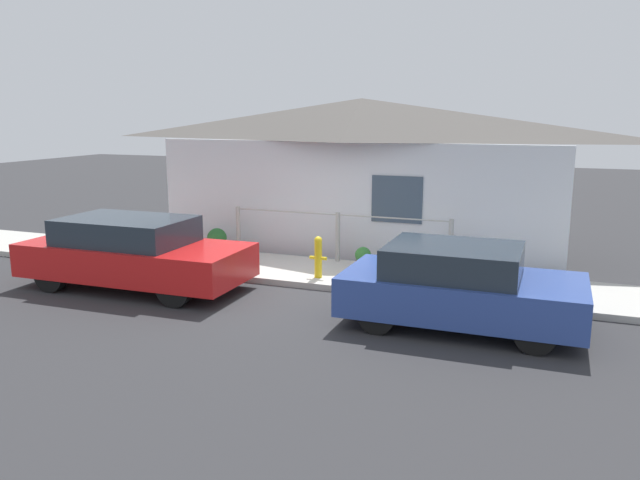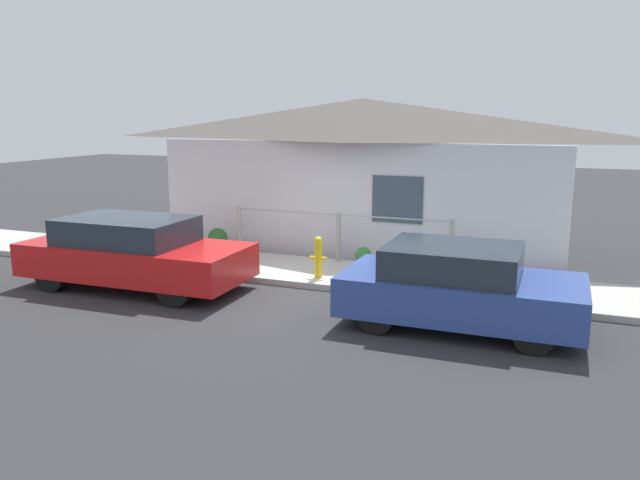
{
  "view_description": "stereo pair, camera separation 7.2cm",
  "coord_description": "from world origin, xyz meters",
  "px_view_note": "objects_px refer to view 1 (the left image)",
  "views": [
    {
      "loc": [
        4.32,
        -10.48,
        3.27
      ],
      "look_at": [
        0.2,
        0.3,
        0.9
      ],
      "focal_mm": 35.0,
      "sensor_mm": 36.0,
      "label": 1
    },
    {
      "loc": [
        4.39,
        -10.46,
        3.27
      ],
      "look_at": [
        0.2,
        0.3,
        0.9
      ],
      "focal_mm": 35.0,
      "sensor_mm": 36.0,
      "label": 2
    }
  ],
  "objects_px": {
    "car_right": "(460,286)",
    "fire_hydrant": "(318,256)",
    "potted_plant_by_fence": "(217,239)",
    "potted_plant_near_hydrant": "(363,258)",
    "car_left": "(133,253)"
  },
  "relations": [
    {
      "from": "car_right",
      "to": "fire_hydrant",
      "type": "bearing_deg",
      "value": 152.63
    },
    {
      "from": "potted_plant_by_fence",
      "to": "potted_plant_near_hydrant",
      "type": "bearing_deg",
      "value": -4.73
    },
    {
      "from": "car_right",
      "to": "potted_plant_near_hydrant",
      "type": "distance_m",
      "value": 3.37
    },
    {
      "from": "car_left",
      "to": "fire_hydrant",
      "type": "xyz_separation_m",
      "value": [
        3.15,
        1.52,
        -0.14
      ]
    },
    {
      "from": "fire_hydrant",
      "to": "potted_plant_by_fence",
      "type": "bearing_deg",
      "value": 157.55
    },
    {
      "from": "car_left",
      "to": "car_right",
      "type": "bearing_deg",
      "value": -0.77
    },
    {
      "from": "car_left",
      "to": "potted_plant_by_fence",
      "type": "bearing_deg",
      "value": 85.07
    },
    {
      "from": "potted_plant_near_hydrant",
      "to": "potted_plant_by_fence",
      "type": "bearing_deg",
      "value": 175.27
    },
    {
      "from": "car_right",
      "to": "potted_plant_near_hydrant",
      "type": "bearing_deg",
      "value": 133.37
    },
    {
      "from": "fire_hydrant",
      "to": "potted_plant_by_fence",
      "type": "distance_m",
      "value": 3.19
    },
    {
      "from": "car_right",
      "to": "fire_hydrant",
      "type": "distance_m",
      "value": 3.3
    },
    {
      "from": "car_left",
      "to": "fire_hydrant",
      "type": "height_order",
      "value": "car_left"
    },
    {
      "from": "car_right",
      "to": "potted_plant_near_hydrant",
      "type": "xyz_separation_m",
      "value": [
        -2.3,
        2.44,
        -0.29
      ]
    },
    {
      "from": "potted_plant_near_hydrant",
      "to": "fire_hydrant",
      "type": "bearing_deg",
      "value": -124.07
    },
    {
      "from": "fire_hydrant",
      "to": "car_right",
      "type": "bearing_deg",
      "value": -27.45
    }
  ]
}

